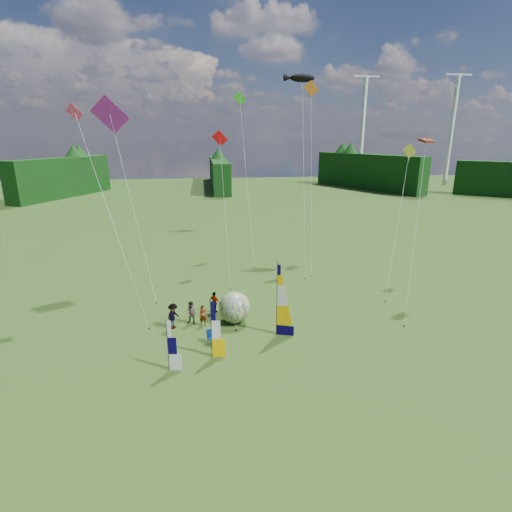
{
  "coord_description": "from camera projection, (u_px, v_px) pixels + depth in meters",
  "views": [
    {
      "loc": [
        -4.33,
        -21.23,
        13.21
      ],
      "look_at": [
        -1.0,
        4.0,
        5.5
      ],
      "focal_mm": 28.0,
      "sensor_mm": 36.0,
      "label": 1
    }
  ],
  "objects": [
    {
      "name": "small_kite_yellow",
      "position": [
        399.0,
        215.0,
        35.11
      ],
      "size": [
        7.7,
        10.47,
        12.97
      ],
      "primitive_type": null,
      "rotation": [
        0.0,
        0.0,
        -0.05
      ],
      "color": "yellow",
      "rests_on": "ground"
    },
    {
      "name": "small_kite_orange",
      "position": [
        312.0,
        173.0,
        39.72
      ],
      "size": [
        4.32,
        10.18,
        19.15
      ],
      "primitive_type": null,
      "rotation": [
        0.0,
        0.0,
        -0.04
      ],
      "color": "orange",
      "rests_on": "ground"
    },
    {
      "name": "turbine_left",
      "position": [
        452.0,
        129.0,
        119.08
      ],
      "size": [
        8.0,
        1.2,
        30.0
      ],
      "primitive_type": null,
      "color": "silver",
      "rests_on": "ground"
    },
    {
      "name": "feather_banner_main",
      "position": [
        277.0,
        300.0,
        26.89
      ],
      "size": [
        1.33,
        0.53,
        5.09
      ],
      "primitive_type": null,
      "rotation": [
        0.0,
        0.0,
        -0.32
      ],
      "color": "#07003C",
      "rests_on": "ground"
    },
    {
      "name": "spectator_b",
      "position": [
        192.0,
        313.0,
        28.89
      ],
      "size": [
        0.94,
        0.7,
        1.74
      ],
      "primitive_type": "imported",
      "rotation": [
        0.0,
        0.0,
        -0.37
      ],
      "color": "#66594C",
      "rests_on": "ground"
    },
    {
      "name": "spectator_d",
      "position": [
        215.0,
        302.0,
        30.85
      ],
      "size": [
        1.01,
        0.93,
        1.68
      ],
      "primitive_type": "imported",
      "rotation": [
        0.0,
        0.0,
        2.45
      ],
      "color": "#66594C",
      "rests_on": "ground"
    },
    {
      "name": "kite_whale",
      "position": [
        304.0,
        163.0,
        41.16
      ],
      "size": [
        10.85,
        15.93,
        20.93
      ],
      "primitive_type": null,
      "rotation": [
        0.0,
        0.0,
        -0.42
      ],
      "color": "black",
      "rests_on": "ground"
    },
    {
      "name": "kite_parafoil",
      "position": [
        417.0,
        217.0,
        30.52
      ],
      "size": [
        11.14,
        12.78,
        14.37
      ],
      "primitive_type": null,
      "rotation": [
        0.0,
        0.0,
        0.41
      ],
      "color": "#BA310E",
      "rests_on": "ground"
    },
    {
      "name": "camp_chair",
      "position": [
        212.0,
        337.0,
        26.17
      ],
      "size": [
        0.75,
        0.75,
        1.01
      ],
      "primitive_type": null,
      "rotation": [
        0.0,
        0.0,
        0.36
      ],
      "color": "#031746",
      "rests_on": "ground"
    },
    {
      "name": "treeline_ring",
      "position": [
        282.0,
        299.0,
        23.36
      ],
      "size": [
        210.0,
        210.0,
        8.0
      ],
      "primitive_type": null,
      "color": "black",
      "rests_on": "ground"
    },
    {
      "name": "side_banner_left",
      "position": [
        211.0,
        330.0,
        24.25
      ],
      "size": [
        1.04,
        0.2,
        3.74
      ],
      "primitive_type": null,
      "rotation": [
        0.0,
        0.0,
        -0.1
      ],
      "color": "#FFBD00",
      "rests_on": "ground"
    },
    {
      "name": "bol_inflatable",
      "position": [
        235.0,
        307.0,
        29.14
      ],
      "size": [
        3.0,
        3.0,
        2.32
      ],
      "primitive_type": "sphere",
      "rotation": [
        0.0,
        0.0,
        -0.37
      ],
      "color": "#091596",
      "rests_on": "ground"
    },
    {
      "name": "ground",
      "position": [
        281.0,
        360.0,
        24.52
      ],
      "size": [
        220.0,
        220.0,
        0.0
      ],
      "primitive_type": "plane",
      "color": "#4E6A22",
      "rests_on": "ground"
    },
    {
      "name": "side_banner_far",
      "position": [
        168.0,
        346.0,
        22.93
      ],
      "size": [
        0.96,
        0.24,
        3.22
      ],
      "primitive_type": null,
      "rotation": [
        0.0,
        0.0,
        -0.15
      ],
      "color": "white",
      "rests_on": "ground"
    },
    {
      "name": "spectator_c",
      "position": [
        173.0,
        316.0,
        28.23
      ],
      "size": [
        0.99,
        1.29,
        1.89
      ],
      "primitive_type": "imported",
      "rotation": [
        0.0,
        0.0,
        1.06
      ],
      "color": "#66594C",
      "rests_on": "ground"
    },
    {
      "name": "spectator_a",
      "position": [
        203.0,
        316.0,
        28.69
      ],
      "size": [
        0.64,
        0.5,
        1.56
      ],
      "primitive_type": "imported",
      "rotation": [
        0.0,
        0.0,
        0.24
      ],
      "color": "#66594C",
      "rests_on": "ground"
    },
    {
      "name": "kite_rainbow_delta",
      "position": [
        131.0,
        190.0,
        33.42
      ],
      "size": [
        9.1,
        12.68,
        17.67
      ],
      "primitive_type": null,
      "rotation": [
        0.0,
        0.0,
        0.0
      ],
      "color": "#FF3102",
      "rests_on": "ground"
    },
    {
      "name": "small_kite_green",
      "position": [
        247.0,
        173.0,
        43.41
      ],
      "size": [
        3.25,
        12.1,
        18.53
      ],
      "primitive_type": null,
      "rotation": [
        0.0,
        0.0,
        0.02
      ],
      "color": "green",
      "rests_on": "ground"
    },
    {
      "name": "small_kite_pink",
      "position": [
        110.0,
        211.0,
        28.81
      ],
      "size": [
        8.87,
        9.89,
        15.99
      ],
      "primitive_type": null,
      "rotation": [
        0.0,
        0.0,
        -0.2
      ],
      "color": "#F54072",
      "rests_on": "ground"
    },
    {
      "name": "small_kite_red",
      "position": [
        225.0,
        203.0,
        37.54
      ],
      "size": [
        3.26,
        11.21,
        14.27
      ],
      "primitive_type": null,
      "rotation": [
        0.0,
        0.0,
        0.03
      ],
      "color": "red",
      "rests_on": "ground"
    },
    {
      "name": "turbine_right",
      "position": [
        362.0,
        129.0,
        122.59
      ],
      "size": [
        8.0,
        1.2,
        30.0
      ],
      "primitive_type": null,
      "color": "silver",
      "rests_on": "ground"
    }
  ]
}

